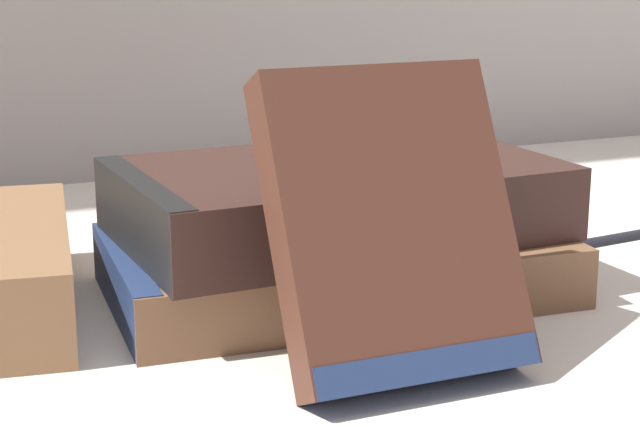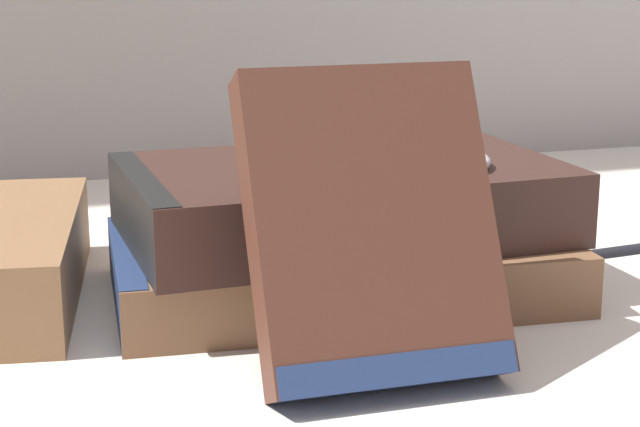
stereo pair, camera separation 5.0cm
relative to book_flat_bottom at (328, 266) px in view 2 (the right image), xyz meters
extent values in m
plane|color=beige|center=(-0.01, -0.04, -0.01)|extent=(3.00, 3.00, 0.00)
cube|color=brown|center=(0.01, 0.00, 0.00)|extent=(0.22, 0.14, 0.03)
cube|color=navy|center=(-0.09, 0.01, 0.00)|extent=(0.02, 0.12, 0.03)
cube|color=#331E19|center=(0.01, 0.00, 0.03)|extent=(0.21, 0.13, 0.03)
cube|color=black|center=(-0.09, 0.00, 0.03)|extent=(0.02, 0.12, 0.04)
cube|color=#422319|center=(-0.02, -0.10, 0.05)|extent=(0.09, 0.07, 0.12)
cube|color=navy|center=(-0.02, -0.12, 0.00)|extent=(0.09, 0.02, 0.02)
cylinder|color=white|center=(0.04, -0.02, 0.05)|extent=(0.05, 0.05, 0.01)
torus|color=#B2B2B7|center=(0.04, -0.02, 0.05)|extent=(0.06, 0.06, 0.01)
sphere|color=#B2B2B7|center=(0.04, 0.01, 0.05)|extent=(0.01, 0.01, 0.01)
cylinder|color=black|center=(0.17, 0.02, -0.01)|extent=(0.12, 0.02, 0.01)
camera|label=1|loc=(-0.19, -0.45, 0.15)|focal=60.00mm
camera|label=2|loc=(-0.14, -0.47, 0.15)|focal=60.00mm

